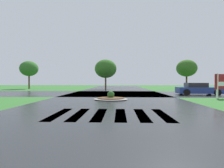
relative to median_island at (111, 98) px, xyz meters
name	(u,v)px	position (x,y,z in m)	size (l,w,h in m)	color
asphalt_roadway	(114,102)	(0.25, -1.24, -0.13)	(10.79, 80.00, 0.01)	#232628
asphalt_cross_road	(116,93)	(0.25, 6.91, -0.13)	(90.00, 9.71, 0.01)	#232628
crosswalk_stripes	(110,114)	(0.25, -5.98, -0.13)	(4.95, 3.03, 0.01)	white
median_island	(111,98)	(0.00, 0.00, 0.00)	(2.60, 2.18, 0.68)	#9E9B93
car_silver_hatch	(198,89)	(8.87, 5.18, 0.46)	(4.43, 2.30, 1.27)	navy
background_treeline	(142,68)	(4.62, 17.72, 3.54)	(46.73, 5.43, 5.31)	#4C3823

